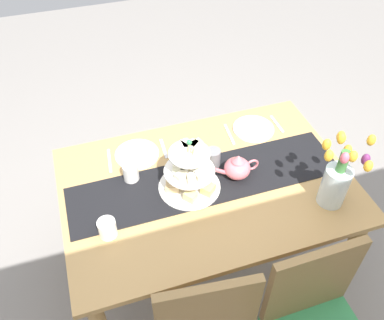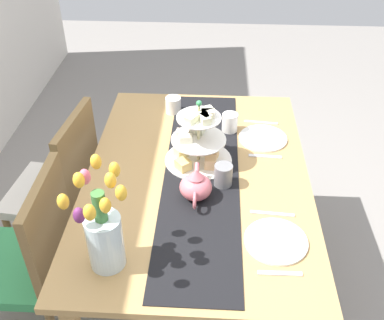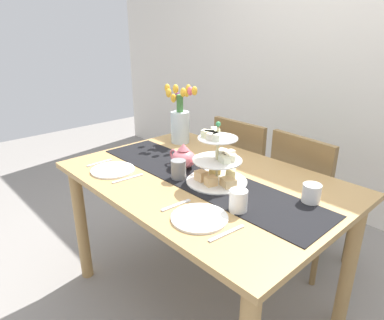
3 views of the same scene
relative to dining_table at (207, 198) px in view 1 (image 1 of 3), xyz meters
name	(u,v)px [view 1 (image 1 of 3)]	position (x,y,z in m)	size (l,w,h in m)	color
ground_plane	(204,267)	(0.00, 0.00, -0.66)	(8.00, 8.00, 0.00)	gray
dining_table	(207,198)	(0.00, 0.00, 0.00)	(1.41, 0.96, 0.78)	tan
table_runner	(206,180)	(0.00, -0.02, 0.12)	(1.35, 0.32, 0.00)	black
tiered_cake_stand	(190,174)	(0.09, 0.00, 0.22)	(0.30, 0.30, 0.30)	beige
teapot	(237,168)	(-0.15, 0.00, 0.18)	(0.24, 0.13, 0.14)	#D66B75
tulip_vase	(337,179)	(-0.51, 0.28, 0.27)	(0.26, 0.21, 0.39)	silver
cream_jug	(107,228)	(0.51, 0.15, 0.16)	(0.08, 0.08, 0.09)	white
dinner_plate_left	(253,129)	(-0.38, -0.30, 0.12)	(0.23, 0.23, 0.01)	white
fork_left	(277,124)	(-0.53, -0.30, 0.12)	(0.02, 0.15, 0.01)	silver
knife_left	(229,134)	(-0.24, -0.30, 0.12)	(0.01, 0.17, 0.01)	silver
dinner_plate_right	(137,154)	(0.29, -0.30, 0.12)	(0.23, 0.23, 0.01)	white
fork_right	(164,149)	(0.14, -0.30, 0.12)	(0.02, 0.15, 0.01)	silver
knife_right	(110,161)	(0.43, -0.30, 0.12)	(0.01, 0.17, 0.01)	silver
mug_grey	(213,158)	(-0.07, -0.11, 0.17)	(0.08, 0.08, 0.10)	slate
mug_white_text	(131,172)	(0.35, -0.14, 0.17)	(0.08, 0.08, 0.10)	white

